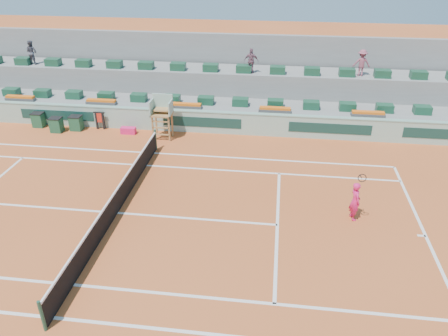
% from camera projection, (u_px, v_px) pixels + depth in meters
% --- Properties ---
extents(ground, '(90.00, 90.00, 0.00)m').
position_uv_depth(ground, '(118.00, 213.00, 17.54)').
color(ground, '#AC4B21').
rests_on(ground, ground).
extents(seating_tier_lower, '(36.00, 4.00, 1.20)m').
position_uv_depth(seating_tier_lower, '(176.00, 107.00, 26.60)').
color(seating_tier_lower, gray).
rests_on(seating_tier_lower, ground).
extents(seating_tier_upper, '(36.00, 2.40, 2.60)m').
position_uv_depth(seating_tier_upper, '(181.00, 88.00, 27.67)').
color(seating_tier_upper, gray).
rests_on(seating_tier_upper, ground).
extents(stadium_back_wall, '(36.00, 0.40, 4.40)m').
position_uv_depth(stadium_back_wall, '(186.00, 67.00, 28.64)').
color(stadium_back_wall, gray).
rests_on(stadium_back_wall, ground).
extents(player_bag, '(0.83, 0.37, 0.37)m').
position_uv_depth(player_bag, '(128.00, 130.00, 24.44)').
color(player_bag, '#EE1F68').
rests_on(player_bag, ground).
extents(spectator_left, '(0.82, 0.70, 1.47)m').
position_uv_depth(spectator_left, '(32.00, 52.00, 27.44)').
color(spectator_left, '#494A55').
rests_on(spectator_left, seating_tier_upper).
extents(spectator_mid, '(0.88, 0.44, 1.45)m').
position_uv_depth(spectator_mid, '(251.00, 61.00, 25.61)').
color(spectator_mid, '#7E5464').
rests_on(spectator_mid, seating_tier_upper).
extents(spectator_right, '(1.00, 0.61, 1.52)m').
position_uv_depth(spectator_right, '(362.00, 63.00, 25.10)').
color(spectator_right, '#8C4656').
rests_on(spectator_right, seating_tier_upper).
extents(court_lines, '(23.89, 11.09, 0.01)m').
position_uv_depth(court_lines, '(117.00, 213.00, 17.54)').
color(court_lines, silver).
rests_on(court_lines, ground).
extents(tennis_net, '(0.10, 11.97, 1.10)m').
position_uv_depth(tennis_net, '(116.00, 202.00, 17.29)').
color(tennis_net, black).
rests_on(tennis_net, ground).
extents(advertising_hoarding, '(36.00, 0.34, 1.26)m').
position_uv_depth(advertising_hoarding, '(168.00, 120.00, 24.66)').
color(advertising_hoarding, '#8FB5A4').
rests_on(advertising_hoarding, ground).
extents(umpire_chair, '(1.10, 0.90, 2.40)m').
position_uv_depth(umpire_chair, '(162.00, 111.00, 23.36)').
color(umpire_chair, olive).
rests_on(umpire_chair, ground).
extents(seat_row_lower, '(32.90, 0.60, 0.44)m').
position_uv_depth(seat_row_lower, '(172.00, 99.00, 25.43)').
color(seat_row_lower, '#16442D').
rests_on(seat_row_lower, seating_tier_lower).
extents(seat_row_upper, '(32.90, 0.60, 0.44)m').
position_uv_depth(seat_row_upper, '(178.00, 66.00, 26.42)').
color(seat_row_upper, '#16442D').
rests_on(seat_row_upper, seating_tier_upper).
extents(flower_planters, '(26.80, 0.36, 0.28)m').
position_uv_depth(flower_planters, '(143.00, 104.00, 24.94)').
color(flower_planters, '#484848').
rests_on(flower_planters, seating_tier_lower).
extents(drink_cooler_a, '(0.68, 0.59, 0.84)m').
position_uv_depth(drink_cooler_a, '(76.00, 123.00, 24.79)').
color(drink_cooler_a, '#184A30').
rests_on(drink_cooler_a, ground).
extents(drink_cooler_b, '(0.66, 0.57, 0.84)m').
position_uv_depth(drink_cooler_b, '(56.00, 125.00, 24.56)').
color(drink_cooler_b, '#184A30').
rests_on(drink_cooler_b, ground).
extents(drink_cooler_c, '(0.66, 0.57, 0.84)m').
position_uv_depth(drink_cooler_c, '(38.00, 120.00, 25.22)').
color(drink_cooler_c, '#184A30').
rests_on(drink_cooler_c, ground).
extents(towel_rack, '(0.65, 0.11, 1.03)m').
position_uv_depth(towel_rack, '(100.00, 119.00, 24.82)').
color(towel_rack, black).
rests_on(towel_rack, ground).
extents(tennis_player, '(0.52, 0.89, 2.28)m').
position_uv_depth(tennis_player, '(355.00, 201.00, 16.83)').
color(tennis_player, '#EE1F68').
rests_on(tennis_player, ground).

